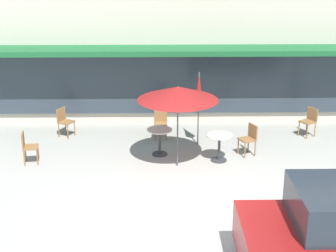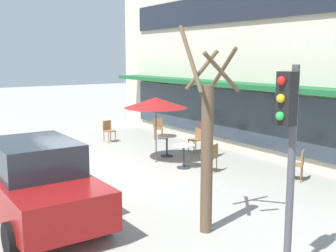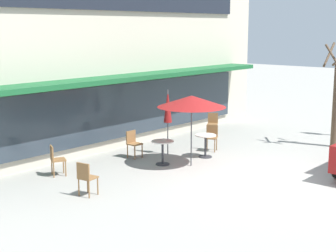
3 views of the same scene
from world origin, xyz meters
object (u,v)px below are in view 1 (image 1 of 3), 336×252
(patio_umbrella_cream_folded, at_px, (199,92))
(cafe_chair_0, at_px, (161,122))
(cafe_table_near_wall, at_px, (160,137))
(cafe_chair_2, at_px, (249,137))
(cafe_chair_4, at_px, (310,120))
(cafe_table_streetside, at_px, (219,143))
(cafe_chair_1, at_px, (27,145))
(patio_umbrella_green_folded, at_px, (178,93))
(cafe_chair_3, at_px, (64,120))

(patio_umbrella_cream_folded, bearing_deg, cafe_chair_0, 153.28)
(patio_umbrella_cream_folded, bearing_deg, cafe_table_near_wall, -146.02)
(patio_umbrella_cream_folded, relative_size, cafe_chair_0, 2.47)
(cafe_chair_2, bearing_deg, cafe_chair_0, 151.22)
(cafe_table_near_wall, bearing_deg, cafe_chair_4, 17.09)
(cafe_chair_2, bearing_deg, cafe_chair_4, 34.91)
(cafe_table_streetside, height_order, cafe_chair_1, cafe_chair_1)
(cafe_table_streetside, bearing_deg, cafe_chair_0, 131.94)
(cafe_table_streetside, distance_m, cafe_chair_2, 0.98)
(cafe_table_streetside, bearing_deg, cafe_chair_4, 32.06)
(patio_umbrella_cream_folded, bearing_deg, cafe_chair_2, -30.37)
(patio_umbrella_cream_folded, relative_size, cafe_chair_4, 2.47)
(cafe_table_streetside, bearing_deg, patio_umbrella_green_folded, -165.10)
(cafe_chair_0, bearing_deg, cafe_chair_2, -28.78)
(cafe_chair_2, relative_size, cafe_chair_3, 1.00)
(cafe_chair_1, height_order, cafe_chair_4, same)
(cafe_chair_4, bearing_deg, cafe_chair_3, 179.17)
(cafe_table_near_wall, relative_size, cafe_chair_4, 0.85)
(cafe_table_streetside, relative_size, cafe_chair_2, 0.85)
(cafe_chair_2, bearing_deg, cafe_chair_3, 163.88)
(patio_umbrella_cream_folded, xyz_separation_m, cafe_chair_0, (-1.10, 0.56, -1.10))
(cafe_chair_0, xyz_separation_m, cafe_chair_1, (-3.59, -1.87, 0.00))
(patio_umbrella_cream_folded, height_order, cafe_chair_1, patio_umbrella_cream_folded)
(cafe_chair_3, bearing_deg, patio_umbrella_cream_folded, -10.64)
(patio_umbrella_cream_folded, height_order, cafe_chair_3, patio_umbrella_cream_folded)
(patio_umbrella_green_folded, xyz_separation_m, cafe_chair_1, (-4.03, 0.21, -1.50))
(cafe_chair_0, bearing_deg, patio_umbrella_green_folded, -77.97)
(patio_umbrella_green_folded, relative_size, cafe_chair_3, 2.47)
(cafe_chair_1, relative_size, cafe_chair_2, 1.00)
(patio_umbrella_green_folded, height_order, cafe_chair_1, patio_umbrella_green_folded)
(patio_umbrella_green_folded, xyz_separation_m, cafe_chair_0, (-0.44, 2.08, -1.50))
(cafe_table_near_wall, height_order, patio_umbrella_cream_folded, patio_umbrella_cream_folded)
(cafe_chair_4, bearing_deg, cafe_chair_2, -145.09)
(patio_umbrella_green_folded, distance_m, patio_umbrella_cream_folded, 1.71)
(patio_umbrella_green_folded, xyz_separation_m, cafe_chair_2, (2.04, 0.71, -1.50))
(cafe_table_near_wall, bearing_deg, cafe_table_streetside, -15.59)
(cafe_chair_2, height_order, cafe_chair_3, same)
(cafe_table_near_wall, relative_size, cafe_chair_3, 0.85)
(cafe_table_streetside, relative_size, cafe_chair_1, 0.85)
(patio_umbrella_green_folded, relative_size, cafe_chair_2, 2.47)
(patio_umbrella_green_folded, xyz_separation_m, cafe_chair_3, (-3.41, 2.29, -1.50))
(cafe_table_near_wall, xyz_separation_m, cafe_chair_3, (-2.93, 1.53, 0.01))
(cafe_chair_0, relative_size, cafe_chair_4, 1.00)
(cafe_chair_0, height_order, cafe_chair_3, same)
(cafe_chair_0, distance_m, cafe_chair_2, 2.84)
(cafe_chair_2, bearing_deg, cafe_table_near_wall, 178.96)
(cafe_table_streetside, xyz_separation_m, cafe_chair_4, (2.99, 1.87, 0.01))
(cafe_chair_0, distance_m, cafe_chair_3, 2.97)
(patio_umbrella_green_folded, distance_m, cafe_chair_2, 2.63)
(cafe_chair_2, xyz_separation_m, cafe_chair_4, (2.10, 1.47, 0.00))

